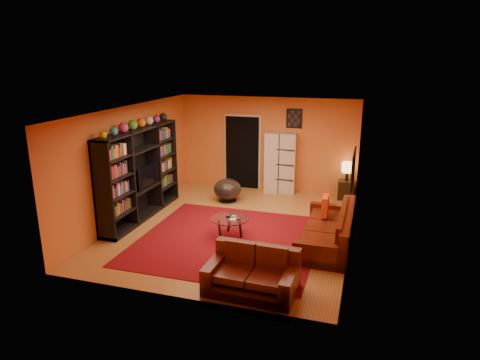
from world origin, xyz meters
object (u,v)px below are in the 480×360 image
(entertainment_unit, at_px, (140,174))
(loveseat, at_px, (253,273))
(table_lamp, at_px, (348,168))
(sofa, at_px, (331,231))
(side_table, at_px, (346,190))
(tv, at_px, (144,176))
(bowl_chair, at_px, (228,189))
(coffee_table, at_px, (230,220))
(storage_cabinet, at_px, (280,163))

(entertainment_unit, height_order, loveseat, entertainment_unit)
(entertainment_unit, distance_m, table_lamp, 5.29)
(entertainment_unit, xyz_separation_m, sofa, (4.42, -0.26, -0.77))
(side_table, bearing_deg, table_lamp, 90.00)
(tv, relative_size, bowl_chair, 1.23)
(loveseat, distance_m, bowl_chair, 4.45)
(tv, distance_m, loveseat, 4.21)
(sofa, bearing_deg, entertainment_unit, 176.91)
(sofa, xyz_separation_m, bowl_chair, (-2.85, 1.90, 0.04))
(entertainment_unit, height_order, side_table, entertainment_unit)
(entertainment_unit, relative_size, side_table, 6.00)
(entertainment_unit, height_order, bowl_chair, entertainment_unit)
(sofa, bearing_deg, table_lamp, 88.31)
(sofa, bearing_deg, coffee_table, -172.65)
(tv, bearing_deg, storage_cabinet, -44.32)
(tv, xyz_separation_m, storage_cabinet, (2.66, 2.72, -0.15))
(entertainment_unit, height_order, storage_cabinet, entertainment_unit)
(side_table, relative_size, table_lamp, 1.01)
(entertainment_unit, bearing_deg, sofa, -3.35)
(bowl_chair, distance_m, side_table, 3.15)
(sofa, distance_m, loveseat, 2.40)
(tv, bearing_deg, table_lamp, -59.25)
(entertainment_unit, relative_size, tv, 3.32)
(loveseat, height_order, table_lamp, table_lamp)
(sofa, xyz_separation_m, loveseat, (-1.05, -2.16, 0.00))
(loveseat, bearing_deg, bowl_chair, 25.99)
(bowl_chair, bearing_deg, tv, -134.12)
(entertainment_unit, distance_m, side_table, 5.34)
(storage_cabinet, bearing_deg, entertainment_unit, -140.00)
(sofa, distance_m, storage_cabinet, 3.55)
(tv, xyz_separation_m, sofa, (4.37, -0.34, -0.70))
(sofa, distance_m, side_table, 3.00)
(loveseat, bearing_deg, tv, 55.11)
(entertainment_unit, xyz_separation_m, side_table, (4.52, 2.74, -0.80))
(entertainment_unit, bearing_deg, side_table, 31.20)
(side_table, bearing_deg, tv, -149.25)
(loveseat, xyz_separation_m, coffee_table, (-1.02, 1.90, 0.08))
(tv, height_order, bowl_chair, tv)
(tv, relative_size, loveseat, 0.61)
(loveseat, bearing_deg, coffee_table, 30.32)
(storage_cabinet, distance_m, bowl_chair, 1.70)
(coffee_table, xyz_separation_m, side_table, (2.17, 3.25, -0.11))
(storage_cabinet, bearing_deg, loveseat, -88.71)
(entertainment_unit, distance_m, sofa, 4.49)
(coffee_table, bearing_deg, bowl_chair, 109.86)
(tv, height_order, coffee_table, tv)
(tv, height_order, sofa, tv)
(side_table, xyz_separation_m, table_lamp, (0.00, 0.00, 0.60))
(coffee_table, relative_size, table_lamp, 1.62)
(table_lamp, bearing_deg, entertainment_unit, -148.80)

